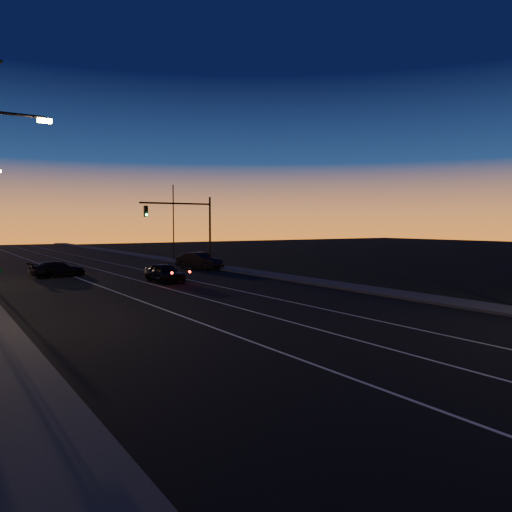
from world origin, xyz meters
TOP-DOWN VIEW (x-y plane):
  - road at (0.00, 30.00)m, footprint 20.00×170.00m
  - sidewalk_right at (11.20, 30.00)m, footprint 2.40×170.00m
  - lane_stripe_left at (-3.00, 30.00)m, footprint 0.12×160.00m
  - lane_stripe_mid at (0.50, 30.00)m, footprint 0.12×160.00m
  - lane_stripe_right at (4.00, 30.00)m, footprint 0.12×160.00m
  - signal_mast at (7.14, 39.99)m, footprint 7.10×0.41m
  - far_pole_right at (11.00, 52.00)m, footprint 0.14×0.14m
  - lead_car at (1.81, 32.80)m, footprint 2.01×4.82m
  - right_car at (9.00, 41.25)m, footprint 3.45×5.20m
  - cross_car at (-4.18, 41.11)m, footprint 4.83×2.78m

SIDE VIEW (x-z plane):
  - road at x=0.00m, z-range 0.00..0.01m
  - lane_stripe_left at x=-3.00m, z-range 0.01..0.02m
  - lane_stripe_mid at x=0.50m, z-range 0.01..0.02m
  - lane_stripe_right at x=4.00m, z-range 0.01..0.02m
  - sidewalk_right at x=11.20m, z-range 0.00..0.16m
  - cross_car at x=-4.18m, z-range 0.01..1.33m
  - lead_car at x=1.81m, z-range 0.01..1.45m
  - right_car at x=9.00m, z-range 0.01..1.63m
  - far_pole_right at x=11.00m, z-range 0.00..9.00m
  - signal_mast at x=7.14m, z-range 1.28..8.28m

